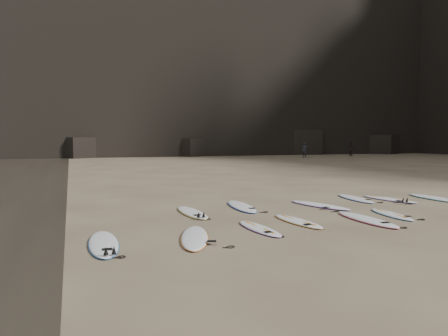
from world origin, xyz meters
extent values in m
plane|color=#897559|center=(0.00, 0.00, 0.00)|extent=(240.00, 240.00, 0.00)
cube|color=black|center=(10.00, 60.00, 20.00)|extent=(170.00, 32.00, 40.00)
cube|color=black|center=(8.00, 45.00, 1.16)|extent=(4.23, 4.46, 2.33)
cube|color=black|center=(25.00, 46.00, 1.80)|extent=(5.95, 5.19, 3.59)
cube|color=black|center=(38.00, 44.00, 1.44)|extent=(5.31, 5.56, 2.88)
cube|color=black|center=(-6.00, 45.00, 1.25)|extent=(4.49, 4.76, 2.49)
ellipsoid|color=white|center=(-4.02, -0.80, 0.05)|extent=(1.35, 2.73, 0.10)
ellipsoid|color=white|center=(-2.10, -0.36, 0.04)|extent=(0.64, 2.26, 0.08)
ellipsoid|color=white|center=(-0.64, 0.18, 0.04)|extent=(0.74, 2.37, 0.08)
ellipsoid|color=white|center=(1.43, -0.26, 0.05)|extent=(0.74, 2.77, 0.10)
ellipsoid|color=white|center=(2.73, 0.23, 0.04)|extent=(0.86, 2.28, 0.08)
ellipsoid|color=white|center=(-3.15, 2.63, 0.05)|extent=(0.71, 2.60, 0.09)
ellipsoid|color=white|center=(-1.17, 3.27, 0.05)|extent=(0.95, 2.85, 0.10)
ellipsoid|color=white|center=(1.58, 2.58, 0.05)|extent=(1.38, 2.77, 0.10)
ellipsoid|color=white|center=(3.86, 3.63, 0.05)|extent=(0.91, 2.59, 0.09)
ellipsoid|color=white|center=(5.00, 3.00, 0.04)|extent=(1.07, 2.53, 0.09)
ellipsoid|color=white|center=(6.91, 2.60, 0.05)|extent=(0.74, 2.79, 0.10)
ellipsoid|color=white|center=(-6.16, -0.70, 0.05)|extent=(0.74, 2.72, 0.10)
imported|color=#222227|center=(19.99, 35.73, 0.96)|extent=(0.76, 0.83, 1.91)
imported|color=black|center=(28.67, 38.41, 0.95)|extent=(0.84, 1.01, 1.91)
camera|label=1|loc=(-6.83, -10.91, 2.46)|focal=35.00mm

